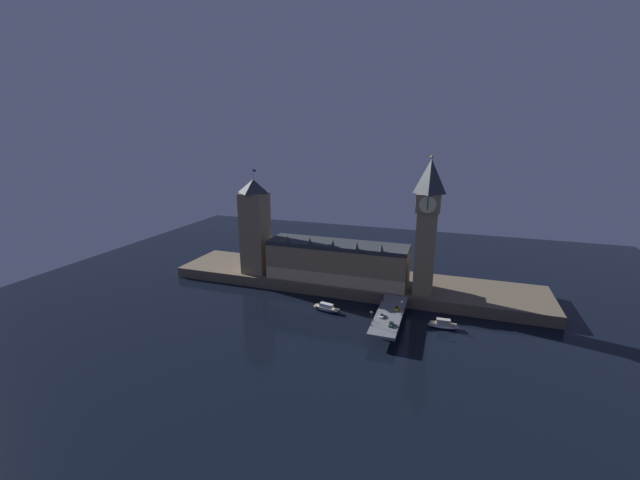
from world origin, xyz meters
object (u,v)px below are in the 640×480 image
Objects in this scene: car_southbound_lead at (391,324)px; pedestrian_mid_walk at (402,311)px; car_northbound_trail at (382,316)px; pedestrian_far_rail at (383,299)px; clock_tower at (427,223)px; street_lamp_mid at (402,306)px; street_lamp_far at (383,293)px; boat_upstream at (327,308)px; street_lamp_near at (371,317)px; victoria_tower at (255,226)px; boat_downstream at (443,325)px; car_southbound_trail at (397,308)px; pedestrian_near_rail at (374,320)px.

car_southbound_lead is 14.68m from pedestrian_mid_walk.
pedestrian_far_rail is at bearing 98.24° from car_northbound_trail.
car_southbound_lead is at bearing -102.83° from clock_tower.
street_lamp_mid reaches higher than street_lamp_far.
car_northbound_trail is 32.97m from boat_upstream.
clock_tower reaches higher than street_lamp_near.
car_southbound_lead is at bearing -26.62° from victoria_tower.
pedestrian_far_rail is 31.77m from boat_downstream.
victoria_tower is 103.02m from pedestrian_mid_walk.
street_lamp_far is (-8.52, 9.24, 3.22)m from car_southbound_trail.
boat_downstream is (58.39, 0.64, 0.08)m from boat_upstream.
boat_downstream is (30.30, -7.68, -5.68)m from pedestrian_far_rail.
street_lamp_far is at bearing -12.95° from victoria_tower.
pedestrian_mid_walk reaches higher than pedestrian_near_rail.
street_lamp_far is at bearing 119.01° from pedestrian_far_rail.
street_lamp_mid is 22.17m from boat_downstream.
victoria_tower reaches higher than boat_downstream.
car_southbound_trail is 0.30× the size of boat_downstream.
victoria_tower is at bearing 149.67° from street_lamp_near.
car_southbound_lead is at bearing -90.00° from car_southbound_trail.
street_lamp_mid is at bearing -80.54° from pedestrian_mid_walk.
pedestrian_mid_walk is 15.87m from pedestrian_far_rail.
car_southbound_lead is 27.27m from pedestrian_far_rail.
car_southbound_trail is 18.53m from pedestrian_near_rail.
boat_downstream reaches higher than boat_upstream.
boat_downstream is (30.30, 17.49, -5.67)m from pedestrian_near_rail.
street_lamp_far is (-18.43, -16.77, -34.64)m from clock_tower.
street_lamp_near is (-18.43, -46.21, -34.20)m from clock_tower.
pedestrian_near_rail is 33.26m from boat_upstream.
car_southbound_lead is (5.42, -7.33, 0.09)m from car_northbound_trail.
pedestrian_far_rail is 0.25× the size of street_lamp_far.
pedestrian_far_rail reaches higher than car_northbound_trail.
car_southbound_lead is at bearing -104.49° from street_lamp_mid.
boat_upstream is at bearing 171.79° from street_lamp_mid.
street_lamp_far is (0.00, 29.44, -0.44)m from street_lamp_near.
clock_tower is 46.84m from street_lamp_mid.
street_lamp_mid is (-6.80, -31.49, -34.00)m from clock_tower.
pedestrian_mid_walk reaches higher than boat_upstream.
victoria_tower is at bearing 153.38° from car_southbound_lead.
pedestrian_near_rail is at bearing -112.91° from clock_tower.
car_northbound_trail is (85.99, -38.47, -28.07)m from victoria_tower.
car_southbound_trail is at bearing -110.85° from clock_tower.
street_lamp_mid is (3.11, 12.03, 3.84)m from car_southbound_lead.
street_lamp_near is 0.95× the size of street_lamp_mid.
street_lamp_far is (-3.11, 19.42, 3.29)m from car_northbound_trail.
street_lamp_near is at bearing -36.37° from boat_upstream.
car_southbound_trail is 4.10m from pedestrian_mid_walk.
street_lamp_near is 1.11× the size of street_lamp_far.
boat_downstream is (30.70, -8.41, -8.76)m from street_lamp_far.
car_southbound_lead is at bearing -26.05° from boat_upstream.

